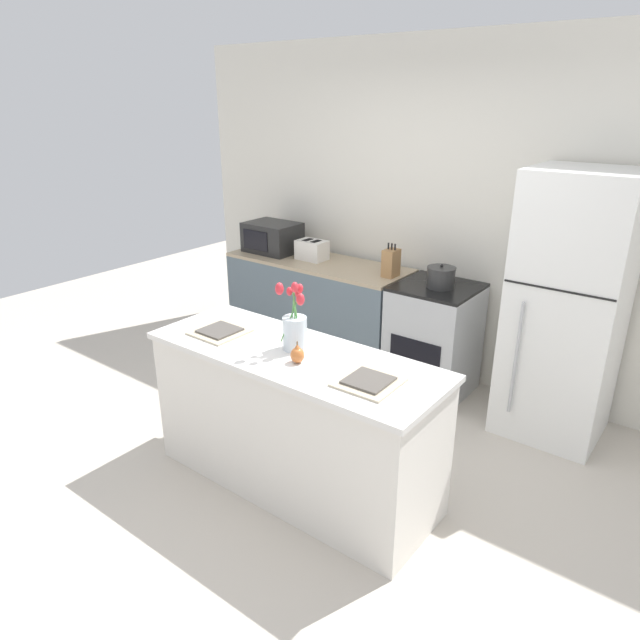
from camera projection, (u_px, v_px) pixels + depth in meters
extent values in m
plane|color=beige|center=(296.00, 482.00, 3.56)|extent=(10.00, 10.00, 0.00)
cube|color=silver|center=(453.00, 217.00, 4.54)|extent=(5.20, 0.08, 2.70)
cube|color=silver|center=(295.00, 423.00, 3.40)|extent=(1.76, 0.62, 0.86)
cube|color=silver|center=(293.00, 355.00, 3.24)|extent=(1.80, 0.66, 0.03)
cube|color=slate|center=(318.00, 310.00, 5.18)|extent=(1.68, 0.60, 0.87)
cube|color=tan|center=(318.00, 262.00, 5.02)|extent=(1.68, 0.60, 0.03)
cube|color=#B2B5B7|center=(433.00, 341.00, 4.53)|extent=(0.60, 0.60, 0.87)
cube|color=black|center=(437.00, 287.00, 4.36)|extent=(0.60, 0.60, 0.02)
cube|color=black|center=(414.00, 357.00, 4.31)|extent=(0.42, 0.01, 0.29)
cube|color=white|center=(567.00, 309.00, 3.81)|extent=(0.68, 0.64, 1.84)
cube|color=black|center=(557.00, 290.00, 3.49)|extent=(0.67, 0.01, 0.01)
cylinder|color=#B2B5B7|center=(516.00, 359.00, 3.77)|extent=(0.02, 0.02, 0.80)
cylinder|color=silver|center=(295.00, 333.00, 3.25)|extent=(0.14, 0.14, 0.19)
cylinder|color=#569E4C|center=(297.00, 322.00, 3.20)|extent=(0.06, 0.02, 0.24)
ellipsoid|color=red|center=(300.00, 299.00, 3.13)|extent=(0.05, 0.05, 0.07)
cylinder|color=#569E4C|center=(297.00, 317.00, 3.22)|extent=(0.03, 0.04, 0.29)
ellipsoid|color=red|center=(300.00, 289.00, 3.16)|extent=(0.04, 0.04, 0.06)
cylinder|color=#569E4C|center=(296.00, 319.00, 3.24)|extent=(0.03, 0.08, 0.25)
ellipsoid|color=red|center=(298.00, 293.00, 3.22)|extent=(0.04, 0.04, 0.06)
cylinder|color=#569E4C|center=(292.00, 318.00, 3.22)|extent=(0.03, 0.01, 0.28)
ellipsoid|color=red|center=(289.00, 291.00, 3.17)|extent=(0.03, 0.03, 0.05)
cylinder|color=#569E4C|center=(291.00, 316.00, 3.20)|extent=(0.06, 0.13, 0.29)
ellipsoid|color=red|center=(279.00, 289.00, 3.11)|extent=(0.05, 0.05, 0.07)
cylinder|color=#569E4C|center=(295.00, 316.00, 3.18)|extent=(0.06, 0.06, 0.32)
ellipsoid|color=red|center=(295.00, 287.00, 3.09)|extent=(0.04, 0.04, 0.06)
ellipsoid|color=#C66B33|center=(297.00, 355.00, 3.10)|extent=(0.08, 0.08, 0.09)
cone|color=#C66B33|center=(297.00, 347.00, 3.08)|extent=(0.04, 0.04, 0.03)
cylinder|color=brown|center=(297.00, 343.00, 3.07)|extent=(0.01, 0.01, 0.02)
cube|color=beige|center=(220.00, 332.00, 3.50)|extent=(0.30, 0.30, 0.01)
cube|color=#514C47|center=(220.00, 330.00, 3.49)|extent=(0.22, 0.22, 0.01)
cube|color=beige|center=(368.00, 382.00, 2.88)|extent=(0.30, 0.30, 0.01)
cube|color=#514C47|center=(368.00, 380.00, 2.88)|extent=(0.22, 0.22, 0.01)
cube|color=silver|center=(312.00, 250.00, 5.03)|extent=(0.26, 0.18, 0.17)
cube|color=black|center=(308.00, 240.00, 5.02)|extent=(0.05, 0.11, 0.01)
cube|color=black|center=(316.00, 241.00, 4.97)|extent=(0.05, 0.11, 0.01)
cube|color=black|center=(300.00, 245.00, 5.10)|extent=(0.02, 0.02, 0.02)
cylinder|color=#2D2D2D|center=(441.00, 278.00, 4.30)|extent=(0.21, 0.21, 0.14)
cylinder|color=#2D2D2D|center=(442.00, 268.00, 4.27)|extent=(0.22, 0.22, 0.01)
sphere|color=black|center=(442.00, 266.00, 4.26)|extent=(0.02, 0.02, 0.02)
cube|color=black|center=(273.00, 237.00, 5.26)|extent=(0.48, 0.36, 0.27)
cube|color=black|center=(255.00, 240.00, 5.15)|extent=(0.29, 0.01, 0.18)
cube|color=#A37547|center=(391.00, 263.00, 4.54)|extent=(0.10, 0.14, 0.22)
cylinder|color=black|center=(388.00, 246.00, 4.51)|extent=(0.01, 0.01, 0.05)
cylinder|color=black|center=(392.00, 247.00, 4.49)|extent=(0.01, 0.01, 0.05)
cylinder|color=black|center=(395.00, 247.00, 4.48)|extent=(0.01, 0.01, 0.05)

